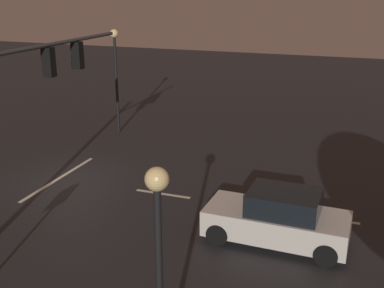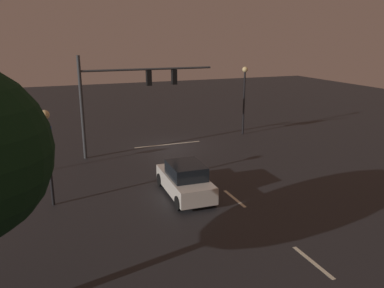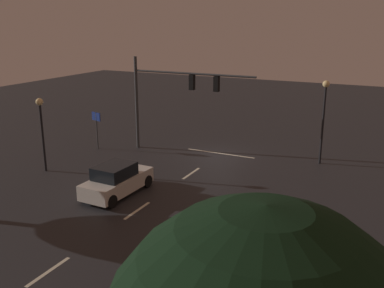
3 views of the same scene
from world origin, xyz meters
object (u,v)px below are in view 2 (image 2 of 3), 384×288
Objects in this scene: traffic_signal_assembly at (127,88)px; street_lamp_left_kerb at (244,88)px; street_lamp_right_kerb at (47,139)px; route_sign at (44,138)px; car_approaching at (185,180)px.

traffic_signal_assembly is 10.01m from street_lamp_left_kerb.
street_lamp_right_kerb reaches higher than route_sign.
route_sign is at bearing -88.71° from street_lamp_right_kerb.
street_lamp_left_kerb is (-9.79, -2.00, -0.69)m from traffic_signal_assembly.
street_lamp_right_kerb is 1.66× the size of route_sign.
car_approaching is 13.71m from street_lamp_left_kerb.
car_approaching is 6.77m from street_lamp_right_kerb.
street_lamp_left_kerb is 1.97× the size of route_sign.
street_lamp_right_kerb is at bearing -10.75° from car_approaching.
route_sign is (0.12, -5.30, -1.25)m from street_lamp_right_kerb.
street_lamp_right_kerb is (5.19, 6.95, -1.21)m from traffic_signal_assembly.
street_lamp_left_kerb is 1.19× the size of street_lamp_right_kerb.
car_approaching is at bearing 169.25° from street_lamp_right_kerb.
street_lamp_left_kerb is 17.45m from street_lamp_right_kerb.
street_lamp_left_kerb is at bearing -168.47° from traffic_signal_assembly.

